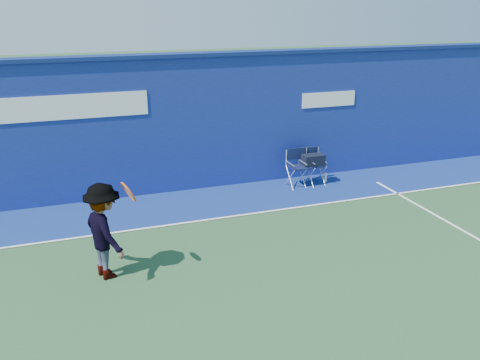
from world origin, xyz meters
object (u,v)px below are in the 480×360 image
object	(u,v)px
directors_chair_left	(312,169)
tennis_player	(105,231)
water_bottle	(325,178)
directors_chair_right	(300,175)

from	to	relation	value
directors_chair_left	tennis_player	world-z (taller)	tennis_player
directors_chair_left	tennis_player	distance (m)	5.75
tennis_player	directors_chair_left	bearing A→B (deg)	29.38
tennis_player	water_bottle	bearing A→B (deg)	27.60
directors_chair_left	directors_chair_right	world-z (taller)	directors_chair_right
water_bottle	tennis_player	bearing A→B (deg)	-152.40
directors_chair_right	water_bottle	xyz separation A→B (m)	(0.71, 0.03, -0.16)
directors_chair_left	water_bottle	distance (m)	0.45
water_bottle	tennis_player	xyz separation A→B (m)	(-5.37, -2.81, 0.66)
water_bottle	directors_chair_left	bearing A→B (deg)	178.64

